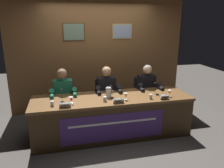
{
  "coord_description": "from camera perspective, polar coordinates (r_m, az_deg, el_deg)",
  "views": [
    {
      "loc": [
        -0.89,
        -3.77,
        2.1
      ],
      "look_at": [
        0.0,
        0.0,
        1.0
      ],
      "focal_mm": 35.38,
      "sensor_mm": 36.0,
      "label": 1
    }
  ],
  "objects": [
    {
      "name": "chair_left",
      "position": [
        4.69,
        -12.31,
        -5.2
      ],
      "size": [
        0.44,
        0.45,
        0.91
      ],
      "color": "black",
      "rests_on": "ground_plane"
    },
    {
      "name": "juice_glass_left",
      "position": [
        3.8,
        -10.53,
        -3.85
      ],
      "size": [
        0.06,
        0.06,
        0.12
      ],
      "color": "white",
      "rests_on": "conference_table"
    },
    {
      "name": "water_cup_right",
      "position": [
        4.05,
        9.97,
        -3.26
      ],
      "size": [
        0.06,
        0.06,
        0.08
      ],
      "color": "silver",
      "rests_on": "conference_table"
    },
    {
      "name": "nameplate_center",
      "position": [
        3.79,
        1.7,
        -4.37
      ],
      "size": [
        0.19,
        0.06,
        0.08
      ],
      "color": "white",
      "rests_on": "conference_table"
    },
    {
      "name": "panelist_center",
      "position": [
        4.5,
        -1.23,
        -2.0
      ],
      "size": [
        0.51,
        0.48,
        1.24
      ],
      "color": "black",
      "rests_on": "ground_plane"
    },
    {
      "name": "chair_right",
      "position": [
        5.01,
        8.18,
        -3.61
      ],
      "size": [
        0.44,
        0.45,
        0.91
      ],
      "color": "black",
      "rests_on": "ground_plane"
    },
    {
      "name": "juice_glass_center",
      "position": [
        3.94,
        3.6,
        -2.87
      ],
      "size": [
        0.06,
        0.06,
        0.12
      ],
      "color": "white",
      "rests_on": "conference_table"
    },
    {
      "name": "water_pitcher_central",
      "position": [
        4.05,
        -0.87,
        -2.2
      ],
      "size": [
        0.15,
        0.1,
        0.21
      ],
      "color": "silver",
      "rests_on": "conference_table"
    },
    {
      "name": "nameplate_right",
      "position": [
        4.09,
        13.45,
        -3.28
      ],
      "size": [
        0.16,
        0.06,
        0.08
      ],
      "color": "white",
      "rests_on": "conference_table"
    },
    {
      "name": "wall_back_panelled",
      "position": [
        5.31,
        -3.52,
        7.22
      ],
      "size": [
        4.13,
        0.14,
        2.6
      ],
      "color": "brown",
      "rests_on": "ground_plane"
    },
    {
      "name": "water_cup_left",
      "position": [
        3.79,
        -15.19,
        -4.95
      ],
      "size": [
        0.06,
        0.06,
        0.08
      ],
      "color": "silver",
      "rests_on": "conference_table"
    },
    {
      "name": "microphone_left",
      "position": [
        3.92,
        -12.8,
        -3.52
      ],
      "size": [
        0.06,
        0.17,
        0.22
      ],
      "color": "black",
      "rests_on": "conference_table"
    },
    {
      "name": "panelist_left",
      "position": [
        4.41,
        -12.46,
        -2.75
      ],
      "size": [
        0.51,
        0.48,
        1.24
      ],
      "color": "black",
      "rests_on": "ground_plane"
    },
    {
      "name": "panelist_right",
      "position": [
        4.75,
        9.18,
        -1.23
      ],
      "size": [
        0.51,
        0.48,
        1.24
      ],
      "color": "black",
      "rests_on": "ground_plane"
    },
    {
      "name": "nameplate_left",
      "position": [
        3.67,
        -12.07,
        -5.39
      ],
      "size": [
        0.19,
        0.06,
        0.08
      ],
      "color": "white",
      "rests_on": "conference_table"
    },
    {
      "name": "ground_plane",
      "position": [
        4.4,
        -0.0,
        -12.62
      ],
      "size": [
        12.0,
        12.0,
        0.0
      ],
      "primitive_type": "plane",
      "color": "#4C4742"
    },
    {
      "name": "microphone_center",
      "position": [
        4.04,
        -0.07,
        -2.54
      ],
      "size": [
        0.06,
        0.17,
        0.22
      ],
      "color": "black",
      "rests_on": "conference_table"
    },
    {
      "name": "juice_glass_right",
      "position": [
        4.24,
        14.65,
        -2.02
      ],
      "size": [
        0.06,
        0.06,
        0.12
      ],
      "color": "white",
      "rests_on": "conference_table"
    },
    {
      "name": "document_stack_left",
      "position": [
        3.81,
        -11.74,
        -5.14
      ],
      "size": [
        0.24,
        0.19,
        0.01
      ],
      "color": "white",
      "rests_on": "conference_table"
    },
    {
      "name": "conference_table",
      "position": [
        4.08,
        0.34,
        -7.03
      ],
      "size": [
        2.93,
        0.88,
        0.75
      ],
      "color": "brown",
      "rests_on": "ground_plane"
    },
    {
      "name": "water_cup_center",
      "position": [
        3.87,
        -1.83,
        -3.97
      ],
      "size": [
        0.06,
        0.06,
        0.08
      ],
      "color": "silver",
      "rests_on": "conference_table"
    },
    {
      "name": "chair_center",
      "position": [
        4.77,
        -1.71,
        -4.45
      ],
      "size": [
        0.44,
        0.45,
        0.91
      ],
      "color": "black",
      "rests_on": "ground_plane"
    },
    {
      "name": "microphone_right",
      "position": [
        4.31,
        11.44,
        -1.69
      ],
      "size": [
        0.06,
        0.17,
        0.22
      ],
      "color": "black",
      "rests_on": "conference_table"
    }
  ]
}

